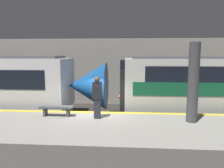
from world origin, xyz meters
TOP-DOWN VIEW (x-y plane):
  - ground_plane at (0.00, 0.00)m, footprint 120.00×120.00m
  - platform at (0.00, -1.99)m, footprint 40.00×3.99m
  - station_rear_barrier at (0.00, 6.08)m, footprint 50.00×0.15m
  - support_pillar_near at (4.22, -1.28)m, footprint 0.43×0.43m
  - person_waiting at (0.28, -1.08)m, footprint 0.38×0.24m
  - platform_bench at (-1.60, -0.87)m, footprint 1.50×0.40m

SIDE VIEW (x-z plane):
  - ground_plane at x=0.00m, z-range 0.00..0.00m
  - platform at x=0.00m, z-range 0.00..1.02m
  - platform_bench at x=-1.60m, z-range 1.13..1.58m
  - person_waiting at x=0.28m, z-range 1.08..2.91m
  - station_rear_barrier at x=0.00m, z-range 0.00..4.92m
  - support_pillar_near at x=4.22m, z-range 1.02..4.26m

